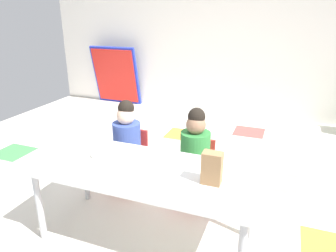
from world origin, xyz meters
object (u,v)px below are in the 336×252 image
Objects in this scene: seated_child_near_camera at (127,138)px; seated_child_middle_seat at (195,149)px; paper_bag_brown at (212,168)px; paper_plate_near_edge at (97,156)px; folded_activity_table at (116,76)px; donut_powdered_on_plate at (97,154)px; craft_table at (145,175)px.

seated_child_middle_seat is (0.67, 0.00, 0.00)m from seated_child_near_camera.
seated_child_middle_seat is 0.70m from paper_bag_brown.
seated_child_middle_seat is at bearing 115.06° from paper_bag_brown.
paper_plate_near_edge is at bearing -86.84° from seated_child_near_camera.
seated_child_near_camera reaches higher than paper_bag_brown.
seated_child_near_camera is 0.56m from paper_plate_near_edge.
seated_child_near_camera is 1.15m from paper_bag_brown.
seated_child_near_camera is 4.17× the size of paper_bag_brown.
paper_plate_near_edge is (1.70, -3.22, 0.08)m from folded_activity_table.
seated_child_near_camera reaches higher than paper_plate_near_edge.
paper_bag_brown is (2.63, -3.28, 0.19)m from folded_activity_table.
folded_activity_table is 10.59× the size of donut_powdered_on_plate.
paper_bag_brown reaches higher than craft_table.
paper_plate_near_edge is 0.02m from donut_powdered_on_plate.
paper_plate_near_edge is at bearing 175.74° from craft_table.
craft_table is 1.54× the size of folded_activity_table.
donut_powdered_on_plate is at bearing 176.22° from paper_bag_brown.
folded_activity_table is at bearing 128.67° from paper_bag_brown.
donut_powdered_on_plate is (1.70, -3.22, 0.10)m from folded_activity_table.
donut_powdered_on_plate is (-0.64, -0.55, 0.08)m from seated_child_middle_seat.
seated_child_near_camera is at bearing 180.00° from seated_child_middle_seat.
seated_child_middle_seat is 0.84× the size of folded_activity_table.
paper_bag_brown is at bearing -3.78° from paper_plate_near_edge.
seated_child_middle_seat reaches higher than craft_table.
paper_bag_brown is (0.96, -0.61, 0.17)m from seated_child_near_camera.
folded_activity_table reaches higher than paper_bag_brown.
paper_bag_brown is 0.93m from donut_powdered_on_plate.
paper_bag_brown is 0.93m from paper_plate_near_edge.
seated_child_middle_seat is 4.17× the size of paper_bag_brown.
seated_child_middle_seat is at bearing -48.76° from folded_activity_table.
craft_table is 0.44m from donut_powdered_on_plate.
donut_powdered_on_plate reaches higher than paper_plate_near_edge.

